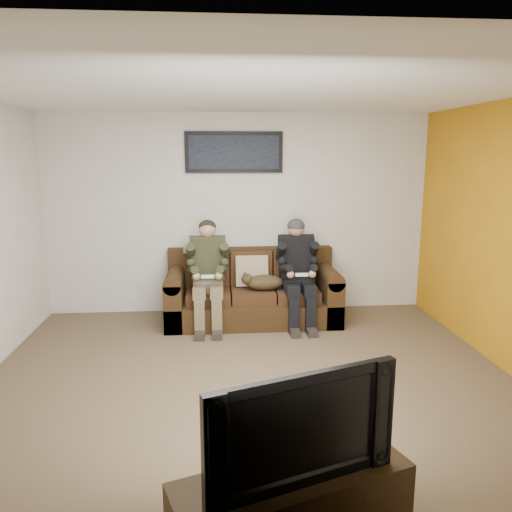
{
  "coord_description": "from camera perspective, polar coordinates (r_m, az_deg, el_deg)",
  "views": [
    {
      "loc": [
        -0.3,
        -4.29,
        2.08
      ],
      "look_at": [
        0.14,
        1.2,
        0.95
      ],
      "focal_mm": 35.0,
      "sensor_mm": 36.0,
      "label": 1
    }
  ],
  "objects": [
    {
      "name": "wall_front",
      "position": [
        2.2,
        3.59,
        -9.12
      ],
      "size": [
        5.0,
        0.0,
        5.0
      ],
      "primitive_type": "plane",
      "rotation": [
        -1.57,
        0.0,
        0.0
      ],
      "color": "beige",
      "rests_on": "ground"
    },
    {
      "name": "floor",
      "position": [
        4.77,
        -0.57,
        -14.23
      ],
      "size": [
        5.0,
        5.0,
        0.0
      ],
      "primitive_type": "plane",
      "color": "brown",
      "rests_on": "ground"
    },
    {
      "name": "television",
      "position": [
        2.73,
        4.35,
        -18.34
      ],
      "size": [
        1.05,
        0.49,
        0.61
      ],
      "primitive_type": "imported",
      "rotation": [
        0.0,
        0.0,
        0.34
      ],
      "color": "black",
      "rests_on": "tv_stand"
    },
    {
      "name": "ceiling",
      "position": [
        4.33,
        -0.64,
        18.52
      ],
      "size": [
        5.0,
        5.0,
        0.0
      ],
      "primitive_type": "plane",
      "rotation": [
        3.14,
        0.0,
        0.0
      ],
      "color": "silver",
      "rests_on": "ground"
    },
    {
      "name": "throw_blanket",
      "position": [
        6.5,
        -6.35,
        0.84
      ],
      "size": [
        0.44,
        0.21,
        0.08
      ],
      "primitive_type": "cube",
      "color": "tan",
      "rests_on": "sofa"
    },
    {
      "name": "wall_back",
      "position": [
        6.59,
        -1.99,
        4.79
      ],
      "size": [
        5.0,
        0.0,
        5.0
      ],
      "primitive_type": "plane",
      "rotation": [
        1.57,
        0.0,
        0.0
      ],
      "color": "beige",
      "rests_on": "ground"
    },
    {
      "name": "person_left",
      "position": [
        6.09,
        -5.52,
        -1.37
      ],
      "size": [
        0.51,
        0.87,
        1.28
      ],
      "color": "brown",
      "rests_on": "sofa"
    },
    {
      "name": "cat",
      "position": [
        6.16,
        0.81,
        -3.0
      ],
      "size": [
        0.66,
        0.26,
        0.24
      ],
      "color": "#4E3A1E",
      "rests_on": "sofa"
    },
    {
      "name": "tv_stand",
      "position": [
        3.02,
        4.18,
        -26.79
      ],
      "size": [
        1.37,
        0.83,
        0.41
      ],
      "primitive_type": "cube",
      "rotation": [
        0.0,
        0.0,
        0.34
      ],
      "color": "black",
      "rests_on": "ground"
    },
    {
      "name": "sofa",
      "position": [
        6.37,
        -0.46,
        -4.34
      ],
      "size": [
        2.14,
        0.92,
        0.88
      ],
      "color": "#33200F",
      "rests_on": "ground"
    },
    {
      "name": "throw_pillow",
      "position": [
        6.34,
        -0.49,
        -1.7
      ],
      "size": [
        0.41,
        0.2,
        0.4
      ],
      "primitive_type": "cube",
      "rotation": [
        -0.21,
        0.0,
        0.0
      ],
      "color": "tan",
      "rests_on": "sofa"
    },
    {
      "name": "person_right",
      "position": [
        6.17,
        4.77,
        -1.15
      ],
      "size": [
        0.51,
        0.86,
        1.29
      ],
      "color": "black",
      "rests_on": "sofa"
    },
    {
      "name": "framed_poster",
      "position": [
        6.51,
        -2.53,
        11.76
      ],
      "size": [
        1.25,
        0.05,
        0.52
      ],
      "color": "black",
      "rests_on": "wall_back"
    }
  ]
}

